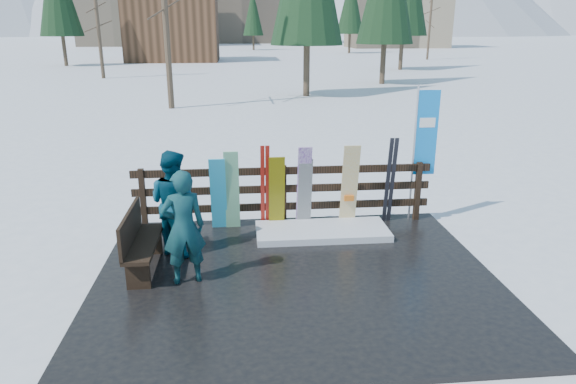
{
  "coord_description": "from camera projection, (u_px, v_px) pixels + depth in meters",
  "views": [
    {
      "loc": [
        -0.79,
        -6.96,
        3.66
      ],
      "look_at": [
        -0.03,
        1.0,
        1.1
      ],
      "focal_mm": 32.0,
      "sensor_mm": 36.0,
      "label": 1
    }
  ],
  "objects": [
    {
      "name": "snowboard_1",
      "position": [
        232.0,
        191.0,
        9.32
      ],
      "size": [
        0.26,
        0.32,
        1.52
      ],
      "primitive_type": "cube",
      "rotation": [
        0.19,
        0.0,
        0.0
      ],
      "color": "silver",
      "rests_on": "deck"
    },
    {
      "name": "bench",
      "position": [
        139.0,
        239.0,
        7.8
      ],
      "size": [
        0.41,
        1.5,
        0.97
      ],
      "color": "black",
      "rests_on": "deck"
    },
    {
      "name": "person_back",
      "position": [
        173.0,
        202.0,
        8.36
      ],
      "size": [
        1.07,
        1.01,
        1.74
      ],
      "primitive_type": "imported",
      "rotation": [
        0.0,
        0.0,
        2.58
      ],
      "color": "#073B52",
      "rests_on": "deck"
    },
    {
      "name": "snowboard_5",
      "position": [
        350.0,
        186.0,
        9.51
      ],
      "size": [
        0.31,
        0.3,
        1.58
      ],
      "primitive_type": "cube",
      "rotation": [
        0.17,
        0.0,
        0.0
      ],
      "color": "silver",
      "rests_on": "deck"
    },
    {
      "name": "ski_pair_a",
      "position": [
        265.0,
        187.0,
        9.43
      ],
      "size": [
        0.16,
        0.27,
        1.6
      ],
      "color": "#AD1E15",
      "rests_on": "deck"
    },
    {
      "name": "ski_pair_b",
      "position": [
        390.0,
        181.0,
        9.63
      ],
      "size": [
        0.17,
        0.26,
        1.69
      ],
      "color": "black",
      "rests_on": "deck"
    },
    {
      "name": "deck",
      "position": [
        296.0,
        278.0,
        7.77
      ],
      "size": [
        6.0,
        5.0,
        0.08
      ],
      "primitive_type": "cube",
      "color": "black",
      "rests_on": "ground"
    },
    {
      "name": "snow_patch",
      "position": [
        322.0,
        231.0,
        9.32
      ],
      "size": [
        2.38,
        1.0,
        0.12
      ],
      "primitive_type": "cube",
      "color": "white",
      "rests_on": "deck"
    },
    {
      "name": "snowboard_4",
      "position": [
        305.0,
        193.0,
        9.47
      ],
      "size": [
        0.26,
        0.28,
        1.35
      ],
      "primitive_type": "cube",
      "rotation": [
        0.19,
        0.0,
        0.0
      ],
      "color": "black",
      "rests_on": "deck"
    },
    {
      "name": "person_front",
      "position": [
        184.0,
        227.0,
        7.35
      ],
      "size": [
        0.7,
        0.54,
        1.71
      ],
      "primitive_type": "imported",
      "rotation": [
        0.0,
        0.0,
        3.37
      ],
      "color": "#145C4D",
      "rests_on": "deck"
    },
    {
      "name": "fence",
      "position": [
        284.0,
        191.0,
        9.65
      ],
      "size": [
        5.6,
        0.1,
        1.15
      ],
      "color": "black",
      "rests_on": "deck"
    },
    {
      "name": "ground",
      "position": [
        296.0,
        281.0,
        7.79
      ],
      "size": [
        700.0,
        700.0,
        0.0
      ],
      "primitive_type": "plane",
      "color": "white",
      "rests_on": "ground"
    },
    {
      "name": "snowboard_2",
      "position": [
        277.0,
        193.0,
        9.41
      ],
      "size": [
        0.29,
        0.25,
        1.4
      ],
      "primitive_type": "cube",
      "rotation": [
        0.16,
        0.0,
        0.0
      ],
      "color": "#DDC602",
      "rests_on": "deck"
    },
    {
      "name": "rental_flag",
      "position": [
        423.0,
        138.0,
        9.64
      ],
      "size": [
        0.45,
        0.04,
        2.6
      ],
      "color": "silver",
      "rests_on": "deck"
    },
    {
      "name": "trees",
      "position": [
        271.0,
        8.0,
        52.99
      ],
      "size": [
        42.21,
        68.87,
        11.98
      ],
      "color": "#382B1E",
      "rests_on": "ground"
    },
    {
      "name": "snowboard_3",
      "position": [
        304.0,
        187.0,
        9.43
      ],
      "size": [
        0.25,
        0.39,
        1.58
      ],
      "primitive_type": "cube",
      "rotation": [
        0.23,
        0.0,
        0.0
      ],
      "color": "white",
      "rests_on": "deck"
    },
    {
      "name": "snowboard_0",
      "position": [
        218.0,
        194.0,
        9.32
      ],
      "size": [
        0.29,
        0.34,
        1.4
      ],
      "primitive_type": "cube",
      "rotation": [
        0.23,
        0.0,
        0.0
      ],
      "color": "#2CB3E0",
      "rests_on": "deck"
    }
  ]
}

